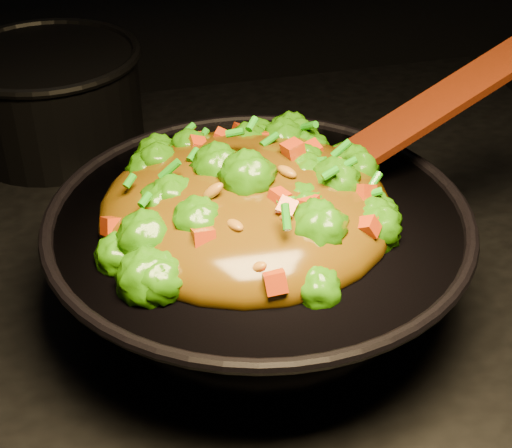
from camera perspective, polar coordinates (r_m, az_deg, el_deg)
name	(u,v)px	position (r m, az deg, el deg)	size (l,w,h in m)	color
wok	(259,263)	(0.78, 0.19, -2.87)	(0.40, 0.40, 0.11)	black
stir_fry	(246,171)	(0.72, -0.74, 3.87)	(0.28, 0.28, 0.10)	#2A7208
spatula	(410,122)	(0.81, 11.12, 7.28)	(0.32, 0.05, 0.01)	#351204
back_pot	(52,98)	(1.10, -14.62, 8.85)	(0.24, 0.24, 0.14)	black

